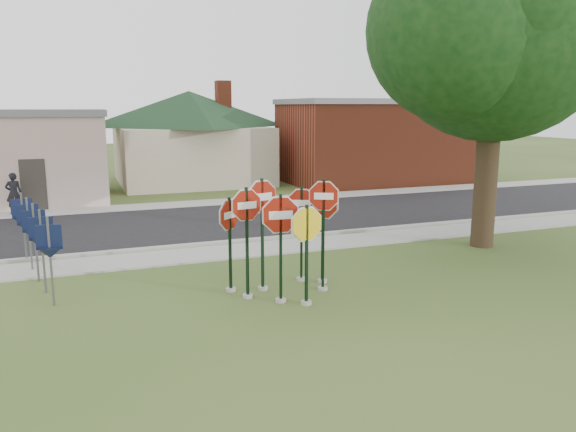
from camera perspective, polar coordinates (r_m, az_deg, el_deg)
name	(u,v)px	position (r m, az deg, el deg)	size (l,w,h in m)	color
ground	(306,314)	(12.09, 1.80, -9.92)	(120.00, 120.00, 0.00)	#324B1C
sidewalk_near	(235,251)	(17.05, -5.38, -3.59)	(60.00, 1.60, 0.06)	gray
road	(203,223)	(21.31, -8.66, -0.73)	(60.00, 7.00, 0.04)	black
sidewalk_far	(182,205)	(25.45, -10.75, 1.14)	(60.00, 1.60, 0.06)	gray
curb	(227,243)	(17.97, -6.25, -2.71)	(60.00, 0.20, 0.14)	gray
stop_sign_center	(281,232)	(12.34, -0.75, -1.64)	(1.15, 0.24, 2.58)	#98968E
stop_sign_yellow	(307,242)	(12.23, 1.91, -2.64)	(1.06, 0.24, 2.36)	#98968E
stop_sign_left	(247,228)	(12.65, -4.21, -1.18)	(1.00, 0.24, 2.67)	#98968E
stop_sign_right	(324,220)	(13.17, 3.63, -0.41)	(0.88, 0.46, 2.78)	#98968E
stop_sign_back_right	(302,222)	(13.91, 1.38, -0.61)	(0.90, 0.42, 2.49)	#98968E
stop_sign_back_left	(262,218)	(13.16, -2.64, -0.16)	(1.06, 0.28, 2.81)	#98968E
stop_sign_far_right	(323,218)	(13.75, 3.58, -0.20)	(0.68, 0.95, 2.62)	#98968E
stop_sign_far_left	(230,232)	(13.18, -5.94, -1.65)	(0.81, 0.65, 2.37)	#98968E
route_sign_row	(35,234)	(15.26, -24.32, -1.68)	(1.43, 4.63, 2.00)	#59595E
building_house	(190,119)	(33.03, -9.96, 9.71)	(11.60, 11.60, 6.20)	#B6A991
building_brick	(373,140)	(33.28, 8.64, 7.62)	(10.20, 6.20, 4.75)	maroon
oak_tree	(496,24)	(18.45, 20.41, 17.84)	(10.53, 9.93, 10.19)	black
bg_tree_right	(441,90)	(44.98, 15.31, 12.27)	(5.60, 5.60, 8.40)	black
pedestrian	(14,193)	(25.12, -26.09, 2.09)	(0.61, 0.40, 1.68)	black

